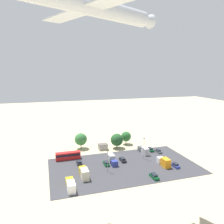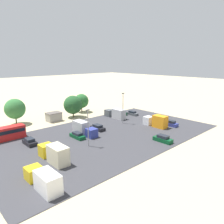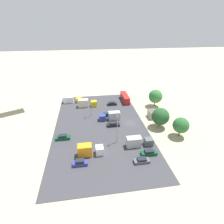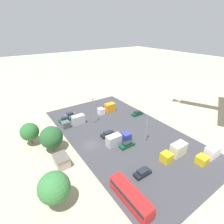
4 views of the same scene
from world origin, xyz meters
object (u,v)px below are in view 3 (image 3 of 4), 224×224
object	(u,v)px
parked_car_6	(142,160)
parked_truck_3	(86,103)
parked_car_3	(149,153)
parked_car_5	(113,124)
parked_car_1	(63,137)
parked_car_2	(107,115)
parked_car_4	(112,104)
parked_truck_0	(89,150)
bus	(125,97)
parked_truck_1	(71,100)
shed_building	(153,114)
parked_truck_2	(138,142)
parked_car_0	(80,163)
parked_truck_4	(111,116)

from	to	relation	value
parked_car_6	parked_truck_3	distance (m)	40.51
parked_car_3	parked_car_5	distance (m)	18.67
parked_car_1	parked_car_2	world-z (taller)	parked_car_1
parked_car_6	parked_car_4	bearing A→B (deg)	3.69
parked_car_3	parked_car_6	xyz separation A→B (m)	(-2.67, 2.99, -0.07)
parked_car_1	parked_truck_3	xyz separation A→B (m)	(23.87, -8.14, 0.93)
parked_car_2	parked_truck_0	world-z (taller)	parked_truck_0
bus	parked_car_2	distance (m)	17.86
parked_car_2	bus	bearing A→B (deg)	143.05
parked_car_6	parked_truck_0	xyz separation A→B (m)	(5.22, 14.02, 1.00)
parked_car_2	parked_truck_1	bearing A→B (deg)	-137.50
shed_building	parked_car_5	world-z (taller)	shed_building
parked_car_6	parked_truck_0	bearing A→B (deg)	69.58
parked_car_1	parked_truck_2	world-z (taller)	parked_truck_2
shed_building	bus	world-z (taller)	bus
parked_car_0	shed_building	bearing A→B (deg)	-51.83
parked_car_1	bus	bearing A→B (deg)	-44.04
shed_building	parked_car_5	xyz separation A→B (m)	(-4.29, 16.68, -0.69)
bus	parked_truck_1	distance (m)	25.57
parked_truck_0	parked_truck_1	distance (m)	39.00
parked_car_1	parked_car_5	xyz separation A→B (m)	(5.59, -17.53, -0.05)
bus	parked_car_3	size ratio (longest dim) A/B	2.33
parked_truck_1	parked_car_5	bearing A→B (deg)	34.34
parked_car_0	parked_car_3	distance (m)	19.59
parked_truck_4	parked_car_1	bearing A→B (deg)	121.04
parked_car_4	parked_car_6	world-z (taller)	parked_car_4
parked_car_1	parked_car_2	bearing A→B (deg)	-50.11
bus	parked_truck_4	xyz separation A→B (m)	(-17.17, 9.35, -0.23)
shed_building	parked_car_3	distance (m)	23.11
parked_car_6	parked_truck_3	world-z (taller)	parked_truck_3
parked_car_1	parked_truck_3	distance (m)	25.24
shed_building	parked_car_0	world-z (taller)	shed_building
parked_car_6	parked_truck_1	world-z (taller)	parked_truck_1
parked_truck_3	shed_building	bearing A→B (deg)	61.78
parked_truck_3	parked_truck_0	bearing A→B (deg)	0.17
parked_car_0	parked_truck_0	xyz separation A→B (m)	(3.68, -2.55, 0.90)
parked_truck_1	parked_truck_3	size ratio (longest dim) A/B	1.02
parked_truck_2	parked_truck_3	xyz separation A→B (m)	(30.85, 15.08, 0.15)
parked_car_3	bus	bearing A→B (deg)	177.86
parked_car_4	parked_truck_4	size ratio (longest dim) A/B	0.53
parked_car_1	parked_car_5	world-z (taller)	parked_car_1
parked_truck_3	parked_car_0	bearing A→B (deg)	-3.86
parked_car_4	bus	bearing A→B (deg)	-61.20
bus	parked_car_3	bearing A→B (deg)	87.86
parked_car_4	parked_car_0	bearing A→B (deg)	158.77
parked_car_1	parked_truck_1	distance (m)	29.52
parked_truck_2	parked_truck_3	distance (m)	34.34
parked_car_5	parked_car_3	bearing A→B (deg)	24.39
parked_car_2	parked_truck_2	size ratio (longest dim) A/B	0.57
parked_car_2	parked_car_3	bearing A→B (deg)	20.49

